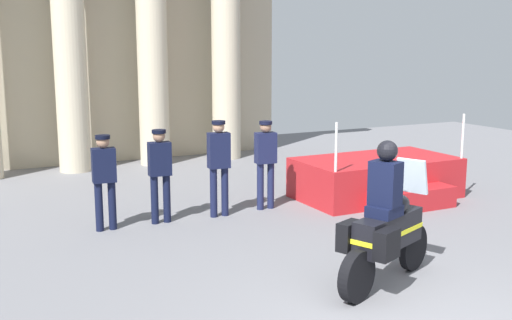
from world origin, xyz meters
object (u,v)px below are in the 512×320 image
officer_in_row_1 (160,168)px  motorcycle_with_rider (386,226)px  officer_in_row_0 (104,175)px  officer_in_row_2 (219,160)px  reviewing_stand (378,179)px  officer_in_row_3 (266,157)px

officer_in_row_1 → motorcycle_with_rider: 4.39m
officer_in_row_0 → officer_in_row_2: bearing=-176.5°
officer_in_row_0 → officer_in_row_1: bearing=-174.5°
reviewing_stand → officer_in_row_2: size_ratio=1.84×
officer_in_row_0 → motorcycle_with_rider: motorcycle_with_rider is taller
officer_in_row_1 → motorcycle_with_rider: size_ratio=0.83×
motorcycle_with_rider → officer_in_row_1: bearing=89.5°
officer_in_row_1 → motorcycle_with_rider: motorcycle_with_rider is taller
officer_in_row_3 → motorcycle_with_rider: (-0.42, -4.10, -0.19)m
officer_in_row_2 → officer_in_row_1: bearing=1.7°
reviewing_stand → officer_in_row_0: size_ratio=1.99×
officer_in_row_1 → officer_in_row_2: officer_in_row_2 is taller
reviewing_stand → motorcycle_with_rider: size_ratio=1.62×
officer_in_row_0 → motorcycle_with_rider: size_ratio=0.81×
reviewing_stand → officer_in_row_0: (-5.46, 0.23, 0.56)m
officer_in_row_2 → officer_in_row_3: (0.99, 0.09, -0.04)m
officer_in_row_3 → officer_in_row_1: bearing=5.7°
officer_in_row_0 → officer_in_row_1: size_ratio=0.98×
officer_in_row_1 → officer_in_row_2: size_ratio=0.94×
officer_in_row_0 → officer_in_row_3: 3.02m
reviewing_stand → officer_in_row_0: bearing=177.6°
reviewing_stand → officer_in_row_0: 5.49m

